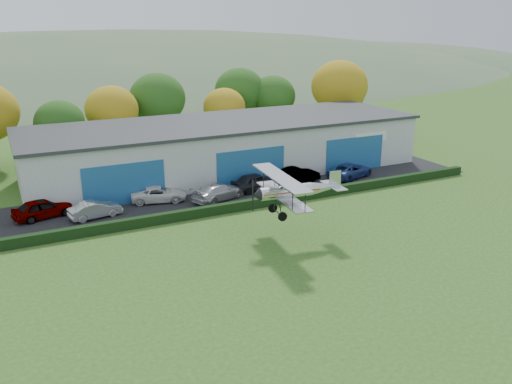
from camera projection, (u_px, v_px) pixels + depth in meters
name	position (u px, v px, depth m)	size (l,w,h in m)	color
ground	(341.00, 301.00, 30.08)	(300.00, 300.00, 0.00)	#2B551B
apron	(236.00, 191.00, 49.24)	(48.00, 9.00, 0.05)	black
hedge	(260.00, 203.00, 45.03)	(46.00, 0.60, 0.80)	black
hangar	(226.00, 146.00, 55.22)	(40.60, 12.60, 5.30)	#B2B7BC
tree_belt	(152.00, 104.00, 63.34)	(75.70, 13.22, 10.12)	#3D2614
distant_hills	(41.00, 124.00, 151.58)	(430.00, 196.00, 56.00)	#4C6642
car_0	(43.00, 208.00, 42.37)	(1.86, 4.63, 1.58)	gray
car_1	(95.00, 209.00, 42.43)	(1.44, 4.14, 1.36)	silver
car_2	(159.00, 194.00, 46.25)	(2.21, 4.80, 1.33)	silver
car_3	(218.00, 192.00, 46.63)	(2.11, 5.18, 1.50)	silver
car_4	(256.00, 182.00, 49.21)	(1.95, 4.84, 1.65)	black
car_5	(297.00, 175.00, 51.66)	(1.60, 4.57, 1.51)	gray
car_6	(350.00, 170.00, 53.30)	(2.41, 5.23, 1.45)	navy
biplane	(294.00, 189.00, 37.32)	(6.81, 7.81, 2.91)	silver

